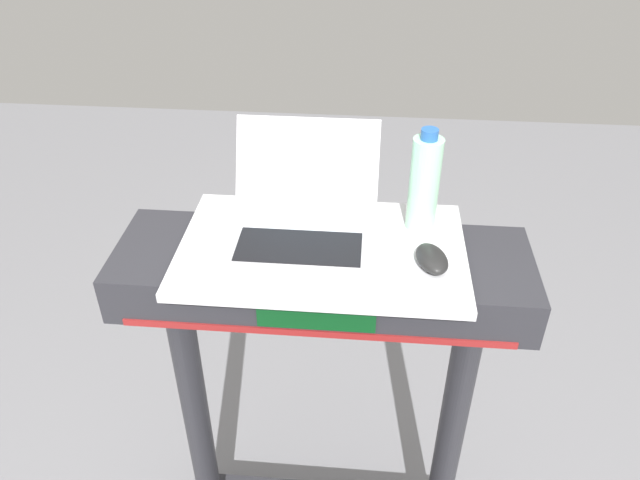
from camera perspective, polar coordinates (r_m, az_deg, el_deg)
desk_board at (r=1.31m, az=0.19°, el=-0.90°), size 0.61×0.38×0.02m
laptop at (r=1.31m, az=-1.64°, el=1.94°), size 0.31×0.31×0.21m
computer_mouse at (r=1.26m, az=10.27°, el=-1.70°), size 0.09×0.11×0.03m
water_bottle at (r=1.33m, az=9.59°, el=5.19°), size 0.06×0.06×0.23m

